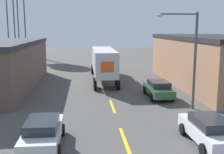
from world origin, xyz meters
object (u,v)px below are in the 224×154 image
Objects in this scene: parked_car_left_near at (43,132)px; semi_truck at (103,61)px; parked_car_right_near at (209,130)px; street_lamp at (190,53)px; parked_car_right_mid at (158,89)px.

semi_truck is at bearing 77.09° from parked_car_left_near.
street_lamp reaches higher than parked_car_right_near.
street_lamp reaches higher than semi_truck.
parked_car_right_mid is at bearing 90.00° from parked_car_right_near.
parked_car_right_near is 1.00× the size of parked_car_right_mid.
parked_car_right_near is 7.60m from street_lamp.
parked_car_left_near is 12.20m from street_lamp.
street_lamp is at bearing 31.12° from parked_car_left_near.
street_lamp is at bearing 79.00° from parked_car_right_near.
semi_truck reaches higher than parked_car_right_near.
parked_car_right_near is (4.32, -19.77, -1.49)m from semi_truck.
parked_car_left_near is 0.64× the size of street_lamp.
parked_car_left_near is (-4.40, -19.20, -1.49)m from semi_truck.
semi_truck reaches higher than parked_car_right_mid.
parked_car_right_mid is 0.64× the size of street_lamp.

